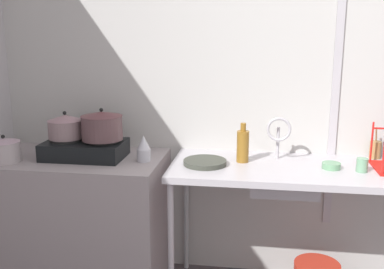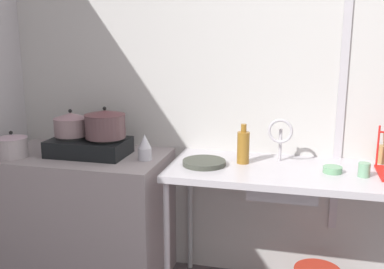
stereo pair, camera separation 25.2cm
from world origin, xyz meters
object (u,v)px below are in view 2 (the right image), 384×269
object	(u,v)px
pot_on_right_burner	(105,124)
pot_beside_stove	(12,146)
cup_by_rack	(364,170)
utensil_jar	(383,154)
sink_basin	(283,182)
faucet	(280,133)
bottle_by_sink	(243,147)
frying_pan	(204,163)
stove	(89,146)
pot_on_left_burner	(71,124)
percolator	(145,147)
small_bowl_on_drainboard	(332,170)

from	to	relation	value
pot_on_right_burner	pot_beside_stove	distance (m)	0.63
cup_by_rack	utensil_jar	distance (m)	0.35
pot_beside_stove	sink_basin	bearing A→B (deg)	4.41
faucet	bottle_by_sink	xyz separation A→B (m)	(-0.22, -0.05, -0.09)
frying_pan	cup_by_rack	world-z (taller)	cup_by_rack
stove	utensil_jar	distance (m)	1.88
sink_basin	faucet	bearing A→B (deg)	104.85
pot_on_left_burner	percolator	size ratio (longest dim) A/B	1.35
sink_basin	utensil_jar	world-z (taller)	utensil_jar
frying_pan	stove	bearing A→B (deg)	176.93
pot_on_left_burner	small_bowl_on_drainboard	bearing A→B (deg)	-0.41
sink_basin	bottle_by_sink	bearing A→B (deg)	161.65
pot_on_right_burner	small_bowl_on_drainboard	size ratio (longest dim) A/B	2.43
stove	pot_on_right_burner	xyz separation A→B (m)	(0.12, -0.00, 0.16)
pot_on_right_burner	percolator	size ratio (longest dim) A/B	1.60
sink_basin	faucet	size ratio (longest dim) A/B	1.41
bottle_by_sink	percolator	bearing A→B (deg)	-172.97
frying_pan	sink_basin	bearing A→B (deg)	1.65
stove	frying_pan	bearing A→B (deg)	-3.07
faucet	cup_by_rack	distance (m)	0.52
frying_pan	percolator	bearing A→B (deg)	176.70
sink_basin	frying_pan	distance (m)	0.49
pot_on_left_burner	percolator	world-z (taller)	pot_on_left_burner
small_bowl_on_drainboard	utensil_jar	xyz separation A→B (m)	(0.31, 0.28, 0.04)
percolator	pot_beside_stove	bearing A→B (deg)	-170.61
stove	percolator	size ratio (longest dim) A/B	3.08
small_bowl_on_drainboard	stove	bearing A→B (deg)	179.56
frying_pan	cup_by_rack	bearing A→B (deg)	-0.41
stove	small_bowl_on_drainboard	xyz separation A→B (m)	(1.54, -0.01, -0.04)
pot_on_right_burner	sink_basin	world-z (taller)	pot_on_right_burner
sink_basin	bottle_by_sink	xyz separation A→B (m)	(-0.26, 0.08, 0.18)
pot_on_right_burner	cup_by_rack	world-z (taller)	pot_on_right_burner
stove	cup_by_rack	distance (m)	1.71
stove	frying_pan	world-z (taller)	stove
cup_by_rack	bottle_by_sink	size ratio (longest dim) A/B	0.33
sink_basin	small_bowl_on_drainboard	bearing A→B (deg)	3.46
pot_on_right_burner	sink_basin	distance (m)	1.18
pot_on_left_burner	faucet	world-z (taller)	pot_on_left_burner
percolator	frying_pan	xyz separation A→B (m)	(0.39, -0.02, -0.07)
pot_on_left_burner	bottle_by_sink	world-z (taller)	pot_on_left_burner
stove	faucet	distance (m)	1.24
pot_beside_stove	faucet	world-z (taller)	faucet
pot_on_right_burner	utensil_jar	size ratio (longest dim) A/B	1.34
faucet	cup_by_rack	size ratio (longest dim) A/B	3.49
bottle_by_sink	pot_beside_stove	bearing A→B (deg)	-171.59
pot_beside_stove	cup_by_rack	distance (m)	2.18
frying_pan	pot_on_right_burner	bearing A→B (deg)	176.37
stove	utensil_jar	world-z (taller)	utensil_jar
pot_on_left_burner	pot_beside_stove	bearing A→B (deg)	-154.62
faucet	utensil_jar	size ratio (longest dim) A/B	1.43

